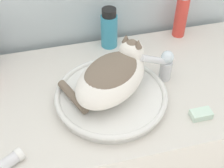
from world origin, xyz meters
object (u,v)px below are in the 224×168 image
mouthwash_bottle (109,29)px  shampoo_bottle_tall (181,15)px  faucet (164,64)px  soap_bar (201,114)px  cat (113,75)px

mouthwash_bottle → shampoo_bottle_tall: bearing=0.0°
faucet → soap_bar: size_ratio=2.23×
faucet → cat: bearing=-1.2°
faucet → shampoo_bottle_tall: size_ratio=0.77×
cat → shampoo_bottle_tall: 0.50m
faucet → soap_bar: bearing=89.7°
shampoo_bottle_tall → faucet: bearing=-124.4°
shampoo_bottle_tall → soap_bar: 0.49m
cat → faucet: bearing=-23.8°
cat → shampoo_bottle_tall: size_ratio=1.68×
cat → shampoo_bottle_tall: bearing=0.5°
cat → mouthwash_bottle: (0.07, 0.32, -0.03)m
mouthwash_bottle → soap_bar: bearing=-67.1°
mouthwash_bottle → shampoo_bottle_tall: (0.32, 0.00, 0.02)m
cat → soap_bar: bearing=-68.6°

